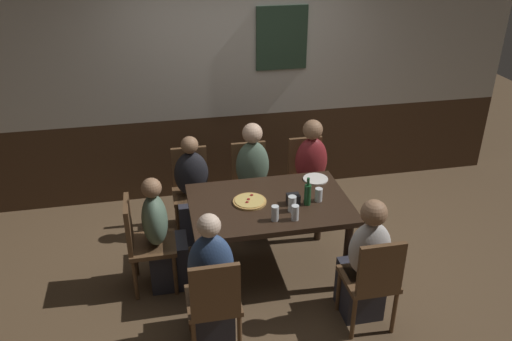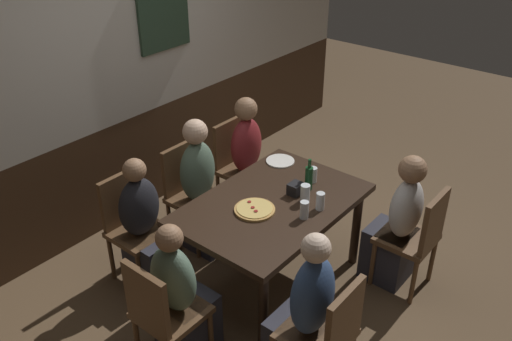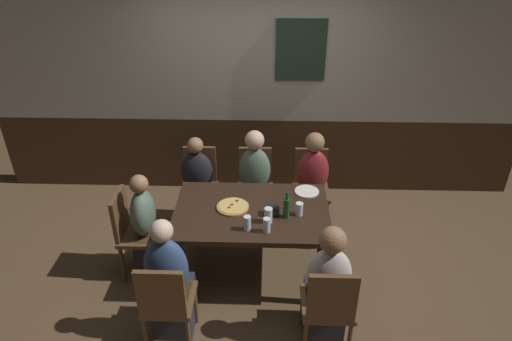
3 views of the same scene
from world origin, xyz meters
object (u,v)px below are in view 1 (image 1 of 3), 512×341
(person_head_west, at_px, (163,242))
(person_right_far, at_px, (311,181))
(person_left_near, at_px, (211,287))
(beer_bottle_green, at_px, (308,194))
(dining_table, at_px, (270,210))
(plate_white_large, at_px, (316,179))
(chair_right_near, at_px, (373,278))
(tumbler_short, at_px, (275,214))
(beer_glass_half, at_px, (295,213))
(condiment_caddy, at_px, (293,199))
(pizza, at_px, (250,201))
(person_mid_far, at_px, (253,187))
(chair_head_west, at_px, (143,240))
(pint_glass_amber, at_px, (292,205))
(chair_right_far, at_px, (307,174))
(person_right_near, at_px, (365,268))
(pint_glass_stout, at_px, (319,195))
(chair_left_near, at_px, (214,300))
(chair_left_far, at_px, (191,185))
(chair_mid_far, at_px, (250,180))
(person_left_far, at_px, (193,197))

(person_head_west, bearing_deg, person_right_far, 24.85)
(person_left_near, height_order, beer_bottle_green, person_left_near)
(dining_table, height_order, plate_white_large, plate_white_large)
(chair_right_near, bearing_deg, tumbler_short, 137.31)
(beer_glass_half, bearing_deg, condiment_caddy, 78.03)
(pizza, height_order, beer_bottle_green, beer_bottle_green)
(tumbler_short, relative_size, beer_bottle_green, 0.52)
(person_left_near, xyz_separation_m, person_mid_far, (0.62, 1.46, 0.02))
(chair_head_west, distance_m, pint_glass_amber, 1.32)
(person_left_near, bearing_deg, condiment_caddy, 39.15)
(chair_right_far, relative_size, pizza, 2.97)
(person_right_far, relative_size, person_right_near, 1.04)
(pizza, height_order, plate_white_large, pizza)
(dining_table, relative_size, chair_right_far, 1.60)
(pint_glass_stout, relative_size, condiment_caddy, 1.11)
(chair_left_near, distance_m, chair_left_far, 1.78)
(dining_table, xyz_separation_m, tumbler_short, (-0.02, -0.30, 0.14))
(pint_glass_stout, bearing_deg, person_right_far, 76.34)
(chair_head_west, relative_size, plate_white_large, 3.71)
(beer_glass_half, relative_size, plate_white_large, 0.56)
(chair_left_far, bearing_deg, chair_mid_far, 0.00)
(pizza, bearing_deg, beer_glass_half, -47.99)
(chair_head_west, relative_size, person_right_near, 0.78)
(dining_table, height_order, pint_glass_amber, pint_glass_amber)
(person_mid_far, bearing_deg, chair_left_far, 165.43)
(dining_table, xyz_separation_m, person_left_far, (-0.62, 0.73, -0.20))
(chair_right_near, xyz_separation_m, person_right_near, (0.00, 0.16, -0.02))
(chair_right_far, height_order, pizza, chair_right_far)
(person_right_near, bearing_deg, person_left_far, 130.45)
(chair_head_west, height_order, person_left_far, person_left_far)
(person_mid_far, bearing_deg, pizza, -103.94)
(person_right_far, bearing_deg, pint_glass_amber, -117.11)
(chair_left_far, distance_m, beer_bottle_green, 1.41)
(person_left_near, height_order, tumbler_short, person_left_near)
(person_left_near, distance_m, pizza, 0.92)
(chair_left_near, height_order, plate_white_large, chair_left_near)
(pint_glass_stout, height_order, plate_white_large, pint_glass_stout)
(condiment_caddy, bearing_deg, pint_glass_amber, -109.83)
(pint_glass_amber, bearing_deg, person_left_near, -144.74)
(chair_right_near, relative_size, chair_head_west, 1.00)
(beer_bottle_green, bearing_deg, tumbler_short, -150.10)
(chair_head_west, bearing_deg, person_left_near, -55.53)
(person_head_west, height_order, condiment_caddy, person_head_west)
(person_mid_far, xyz_separation_m, pint_glass_amber, (0.15, -0.91, 0.30))
(person_left_far, xyz_separation_m, beer_bottle_green, (0.93, -0.83, 0.39))
(person_left_far, distance_m, condiment_caddy, 1.18)
(chair_left_near, xyz_separation_m, condiment_caddy, (0.82, 0.83, 0.29))
(chair_right_far, relative_size, chair_left_far, 1.00)
(dining_table, bearing_deg, pizza, 170.82)
(beer_bottle_green, height_order, plate_white_large, beer_bottle_green)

